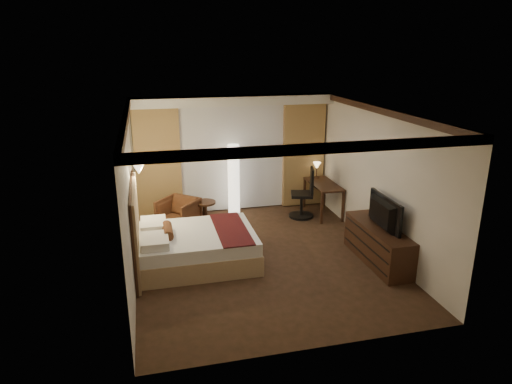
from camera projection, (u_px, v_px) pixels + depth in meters
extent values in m
cube|color=#2F2012|center=(261.00, 257.00, 8.46)|extent=(4.50, 5.50, 0.01)
cube|color=white|center=(262.00, 111.00, 7.63)|extent=(4.50, 5.50, 0.01)
cube|color=beige|center=(232.00, 154.00, 10.59)|extent=(4.50, 0.02, 2.70)
cube|color=beige|center=(130.00, 198.00, 7.54)|extent=(0.02, 5.50, 2.70)
cube|color=beige|center=(377.00, 180.00, 8.55)|extent=(0.02, 5.50, 2.70)
cube|color=white|center=(233.00, 100.00, 9.98)|extent=(4.50, 0.50, 0.20)
cube|color=silver|center=(233.00, 159.00, 10.55)|extent=(2.48, 0.04, 2.45)
cube|color=tan|center=(158.00, 164.00, 10.11)|extent=(1.00, 0.14, 2.45)
cube|color=tan|center=(303.00, 155.00, 10.87)|extent=(1.00, 0.14, 2.45)
imported|color=#4D2A17|center=(178.00, 213.00, 9.65)|extent=(0.99, 0.99, 0.75)
imported|color=black|center=(379.00, 210.00, 7.99)|extent=(0.67, 1.12, 0.15)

